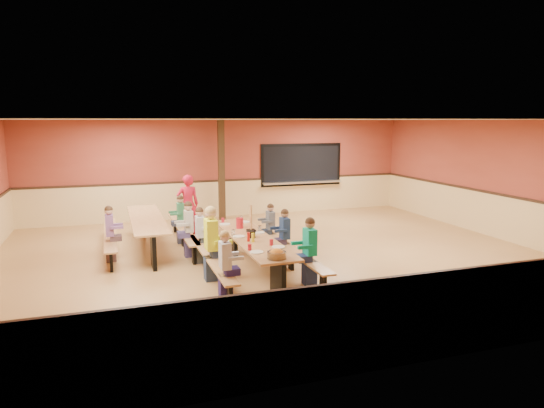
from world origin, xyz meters
name	(u,v)px	position (x,y,z in m)	size (l,w,h in m)	color
ground	(276,258)	(0.00, 0.00, 0.00)	(12.00, 12.00, 0.00)	olive
room_envelope	(276,227)	(0.00, 0.00, 0.69)	(12.04, 10.04, 3.02)	brown
kitchen_pass_through	(301,167)	(2.60, 4.96, 1.49)	(2.78, 0.28, 1.38)	black
structural_post	(221,171)	(-0.20, 4.40, 1.50)	(0.18, 0.18, 3.00)	black
cafeteria_table_main	(252,248)	(-0.81, -0.91, 0.53)	(1.91, 3.70, 0.74)	#A97543
cafeteria_table_second	(147,227)	(-2.60, 1.67, 0.53)	(1.91, 3.70, 0.74)	#A97543
seated_child_white_left	(225,267)	(-1.63, -2.17, 0.59)	(0.36, 0.29, 1.18)	#B9B9BF
seated_adult_yellow	(211,244)	(-1.63, -1.03, 0.69)	(0.46, 0.37, 1.39)	yellow
seated_child_grey_left	(200,236)	(-1.63, 0.16, 0.59)	(0.35, 0.29, 1.17)	#B3B3B3
seated_child_teal_right	(310,252)	(0.02, -1.85, 0.62)	(0.38, 0.31, 1.24)	#0DA179
seated_child_navy_right	(285,237)	(0.02, -0.52, 0.58)	(0.35, 0.28, 1.16)	navy
seated_child_char_right	(270,229)	(0.02, 0.42, 0.56)	(0.33, 0.27, 1.12)	#53575F
seated_child_purple_sec	(110,234)	(-3.43, 0.87, 0.59)	(0.36, 0.29, 1.19)	#754B79
seated_child_green_sec	(181,220)	(-1.78, 1.96, 0.58)	(0.35, 0.29, 1.17)	#30764B
seated_child_tan_sec	(189,230)	(-1.78, 0.70, 0.61)	(0.37, 0.31, 1.22)	#B4AA93
standing_woman	(188,204)	(-1.46, 2.89, 0.79)	(0.58, 0.38, 1.59)	red
punch_pitcher	(240,223)	(-0.83, -0.07, 0.85)	(0.16, 0.16, 0.22)	red
chip_bowl	(277,254)	(-0.83, -2.47, 0.81)	(0.32, 0.32, 0.15)	orange
napkin_dispenser	(252,234)	(-0.82, -0.94, 0.80)	(0.10, 0.14, 0.13)	black
condiment_mustard	(253,238)	(-0.90, -1.29, 0.82)	(0.06, 0.06, 0.17)	yellow
condiment_ketchup	(248,237)	(-0.96, -1.21, 0.82)	(0.06, 0.06, 0.17)	#B2140F
table_paddle	(251,226)	(-0.71, -0.51, 0.88)	(0.16, 0.16, 0.56)	black
place_settings	(252,234)	(-0.81, -0.91, 0.80)	(0.65, 3.30, 0.11)	beige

